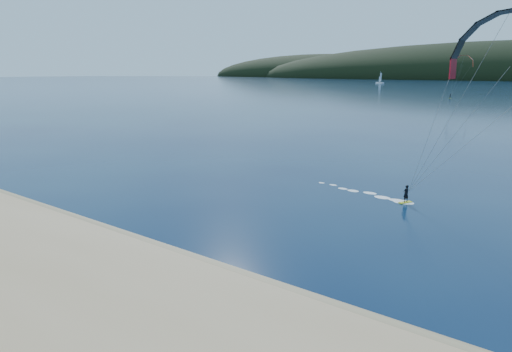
# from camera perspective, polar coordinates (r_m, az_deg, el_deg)

# --- Properties ---
(ground) EXTENTS (1800.00, 1800.00, 0.00)m
(ground) POSITION_cam_1_polar(r_m,az_deg,el_deg) (27.67, -19.51, -13.11)
(ground) COLOR #071435
(ground) RESTS_ON ground
(wet_sand) EXTENTS (220.00, 2.50, 0.10)m
(wet_sand) POSITION_cam_1_polar(r_m,az_deg,el_deg) (30.13, -12.46, -10.21)
(wet_sand) COLOR olive
(wet_sand) RESTS_ON ground
(kitesurfer_near) EXTENTS (22.14, 9.44, 15.41)m
(kitesurfer_near) POSITION_cam_1_polar(r_m,az_deg,el_deg) (33.60, 30.27, 11.85)
(kitesurfer_near) COLOR gold
(kitesurfer_near) RESTS_ON ground
(kitesurfer_far) EXTENTS (8.99, 4.96, 16.92)m
(kitesurfer_far) POSITION_cam_1_polar(r_m,az_deg,el_deg) (211.62, 26.14, 13.27)
(kitesurfer_far) COLOR gold
(kitesurfer_far) RESTS_ON ground
(sailboat) EXTENTS (8.47, 5.32, 11.83)m
(sailboat) POSITION_cam_1_polar(r_m,az_deg,el_deg) (445.31, 16.38, 12.01)
(sailboat) COLOR white
(sailboat) RESTS_ON ground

